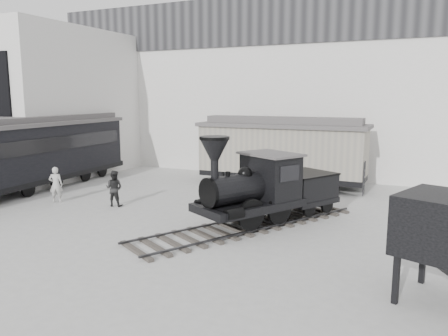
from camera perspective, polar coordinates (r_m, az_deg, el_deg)
The scene contains 8 objects.
ground at distance 14.87m, azimuth -6.40°, elevation -10.18°, with size 90.00×90.00×0.00m, color #9E9E9B.
north_wall at distance 27.95m, azimuth 9.47°, elevation 10.47°, with size 34.00×2.51×11.00m.
west_pavilion at distance 30.90m, azimuth -20.59°, elevation 7.92°, with size 7.00×12.11×9.00m.
locomotive at distance 17.06m, azimuth 5.19°, elevation -3.11°, with size 6.69×9.62×3.47m.
boxcar at distance 24.53m, azimuth 7.54°, elevation 2.39°, with size 9.37×2.93×3.84m.
passenger_coach at distance 25.30m, azimuth -23.76°, elevation 1.86°, with size 3.49×13.65×3.62m.
visitor_a at distance 21.99m, azimuth -21.10°, elevation -2.04°, with size 0.62×0.41×1.70m, color #BAB9B4.
visitor_b at distance 20.45m, azimuth -14.15°, elevation -2.58°, with size 0.80×0.62×1.65m, color black.
Camera 1 is at (7.20, -12.02, 4.96)m, focal length 35.00 mm.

